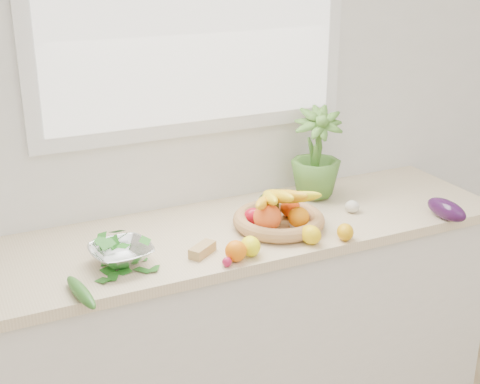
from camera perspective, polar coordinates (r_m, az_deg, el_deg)
name	(u,v)px	position (r m, az deg, el deg)	size (l,w,h in m)	color
back_wall	(194,96)	(2.66, -3.98, 8.13)	(4.50, 0.02, 2.70)	white
counter_cabinet	(227,335)	(2.76, -1.14, -12.12)	(2.20, 0.58, 0.86)	silver
countertop	(226,234)	(2.55, -1.21, -3.60)	(2.24, 0.62, 0.04)	beige
orange_loose	(236,251)	(2.28, -0.36, -5.06)	(0.07, 0.07, 0.07)	orange
lemon_a	(251,246)	(2.32, 0.90, -4.64)	(0.07, 0.09, 0.07)	#F8F30D
lemon_b	(345,232)	(2.47, 8.97, -3.39)	(0.06, 0.08, 0.06)	#E5A10C
lemon_c	(311,235)	(2.42, 6.05, -3.64)	(0.07, 0.09, 0.07)	yellow
apple	(253,217)	(2.56, 1.10, -2.13)	(0.07, 0.07, 0.07)	red
ginger	(202,250)	(2.34, -3.23, -4.95)	(0.11, 0.05, 0.04)	tan
garlic_a	(352,206)	(2.72, 9.56, -1.23)	(0.06, 0.06, 0.05)	silver
garlic_b	(265,222)	(2.54, 2.14, -2.59)	(0.05, 0.05, 0.05)	white
garlic_c	(296,224)	(2.53, 4.79, -2.78)	(0.05, 0.05, 0.04)	silver
eggplant	(446,210)	(2.74, 17.20, -1.44)	(0.07, 0.20, 0.08)	#2D0E34
cucumber	(81,292)	(2.12, -13.42, -8.31)	(0.04, 0.23, 0.04)	#2B5E1B
radish	(227,262)	(2.25, -1.12, -5.99)	(0.03, 0.03, 0.03)	#B61640
potted_herb	(316,152)	(2.80, 6.53, 3.39)	(0.21, 0.21, 0.37)	#497C2D
fruit_basket	(278,215)	(2.54, 3.27, -1.97)	(0.36, 0.36, 0.18)	tan
colander_with_spinach	(121,249)	(2.29, -10.13, -4.83)	(0.23, 0.23, 0.11)	silver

